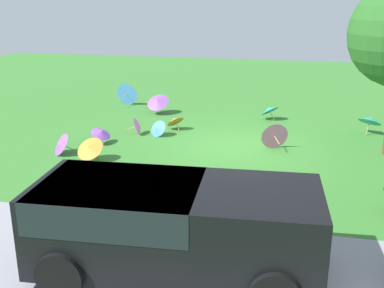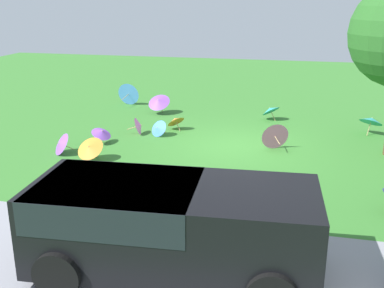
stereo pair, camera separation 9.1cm
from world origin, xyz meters
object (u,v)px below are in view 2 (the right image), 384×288
object	(u,v)px
parasol_purple_1	(102,132)
parasol_blue_1	(129,93)
parasol_blue_0	(158,128)
parasol_pink_1	(274,135)
parasol_teal_2	(371,120)
van_dark	(164,221)
parasol_teal_1	(270,110)
parasol_pink_0	(139,126)
parasol_purple_3	(60,144)
parasol_orange_0	(89,148)
parasol_orange_1	(175,120)
parasol_purple_0	(159,101)
parasol_teal_0	(299,184)

from	to	relation	value
parasol_purple_1	parasol_blue_1	world-z (taller)	parasol_blue_1
parasol_blue_0	parasol_pink_1	bearing A→B (deg)	172.74
parasol_purple_1	parasol_teal_2	distance (m)	8.76
van_dark	parasol_teal_1	world-z (taller)	van_dark
parasol_pink_0	parasol_blue_1	size ratio (longest dim) A/B	0.65
parasol_blue_1	parasol_pink_1	size ratio (longest dim) A/B	1.09
parasol_pink_0	parasol_purple_3	world-z (taller)	parasol_purple_3
parasol_orange_0	parasol_teal_2	distance (m)	9.12
parasol_blue_1	parasol_teal_1	world-z (taller)	parasol_blue_1
parasol_orange_0	parasol_blue_0	bearing A→B (deg)	-112.70
parasol_pink_0	parasol_pink_1	size ratio (longest dim) A/B	0.71
parasol_orange_1	parasol_teal_1	distance (m)	3.69
parasol_orange_1	parasol_purple_1	distance (m)	2.74
parasol_pink_1	parasol_teal_1	bearing A→B (deg)	-84.14
parasol_purple_0	parasol_blue_1	world-z (taller)	parasol_blue_1
van_dark	parasol_blue_0	bearing A→B (deg)	-72.35
parasol_orange_0	parasol_teal_0	xyz separation A→B (m)	(-5.68, 1.13, -0.09)
parasol_teal_0	parasol_purple_3	world-z (taller)	parasol_purple_3
parasol_teal_1	parasol_purple_3	xyz separation A→B (m)	(5.65, 5.30, -0.06)
parasol_pink_0	parasol_teal_2	bearing A→B (deg)	-167.11
parasol_blue_1	parasol_teal_2	world-z (taller)	parasol_blue_1
parasol_orange_0	parasol_purple_1	distance (m)	1.58
parasol_blue_1	parasol_orange_1	bearing A→B (deg)	131.05
parasol_blue_1	parasol_purple_3	xyz separation A→B (m)	(-0.28, 6.54, -0.15)
parasol_blue_0	parasol_purple_0	bearing A→B (deg)	-73.72
parasol_blue_1	parasol_purple_0	bearing A→B (deg)	141.69
parasol_orange_0	parasol_purple_1	size ratio (longest dim) A/B	1.08
parasol_purple_0	parasol_purple_3	bearing A→B (deg)	75.03
van_dark	parasol_pink_0	world-z (taller)	van_dark
parasol_purple_0	parasol_teal_1	size ratio (longest dim) A/B	1.02
parasol_orange_0	parasol_teal_2	bearing A→B (deg)	-150.48
parasol_orange_1	parasol_purple_0	distance (m)	2.29
parasol_teal_0	parasol_pink_0	bearing A→B (deg)	-37.01
parasol_teal_1	parasol_purple_3	size ratio (longest dim) A/B	1.14
van_dark	parasol_pink_0	xyz separation A→B (m)	(3.03, -7.53, -0.62)
parasol_blue_0	parasol_purple_0	size ratio (longest dim) A/B	0.75
parasol_blue_0	parasol_teal_1	size ratio (longest dim) A/B	0.76
parasol_purple_0	parasol_purple_1	bearing A→B (deg)	81.23
parasol_teal_2	parasol_purple_3	size ratio (longest dim) A/B	1.26
parasol_blue_0	parasol_purple_1	size ratio (longest dim) A/B	0.86
parasol_pink_0	parasol_pink_1	distance (m)	4.47
parasol_orange_0	parasol_pink_1	xyz separation A→B (m)	(-4.92, -2.25, 0.02)
van_dark	parasol_orange_1	size ratio (longest dim) A/B	5.82
parasol_pink_1	parasol_blue_1	bearing A→B (deg)	-36.48
parasol_purple_1	parasol_pink_1	xyz separation A→B (m)	(-5.23, -0.70, 0.05)
parasol_purple_1	parasol_blue_1	size ratio (longest dim) A/B	0.84
parasol_pink_0	parasol_purple_3	bearing A→B (deg)	57.19
parasol_pink_0	parasol_purple_0	bearing A→B (deg)	-86.44
parasol_teal_1	parasol_teal_2	distance (m)	3.56
parasol_teal_1	parasol_pink_1	distance (m)	3.42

